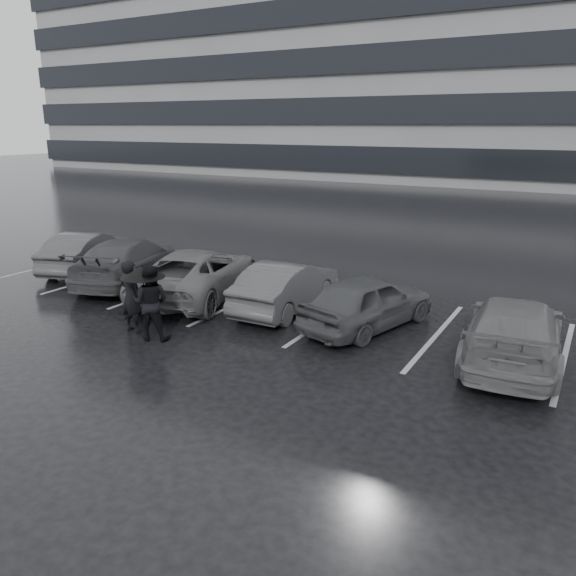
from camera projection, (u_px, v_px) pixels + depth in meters
The scene contains 12 objects.
ground at pixel (261, 343), 13.03m from camera, with size 160.00×160.00×0.00m, color black.
office_building at pixel (326, 31), 59.49m from camera, with size 61.00×26.00×29.00m.
car_main at pixel (368, 302), 13.84m from camera, with size 1.59×3.96×1.35m, color black.
car_west_a at pixel (286, 286), 15.23m from camera, with size 1.41×4.05×1.33m, color #28282A.
car_west_b at pixel (198, 273), 16.37m from camera, with size 2.36×5.12×1.42m, color #454447.
car_west_c at pixel (130, 260), 17.85m from camera, with size 2.02×4.96×1.44m, color black.
car_west_d at pixel (87, 251), 19.31m from camera, with size 1.44×4.12×1.36m, color #28282A.
car_east at pixel (514, 330), 11.89m from camera, with size 1.93×4.74×1.37m, color #454447.
pedestrian_left at pixel (131, 296), 13.51m from camera, with size 0.66×0.43×1.81m, color black.
pedestrian_right at pixel (151, 302), 13.05m from camera, with size 0.88×0.68×1.80m, color black.
umbrella at pixel (143, 272), 13.02m from camera, with size 1.03×1.03×1.75m.
stall_stripes at pixel (285, 308), 15.50m from camera, with size 19.72×5.00×0.00m.
Camera 1 is at (6.56, -10.25, 4.89)m, focal length 35.00 mm.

